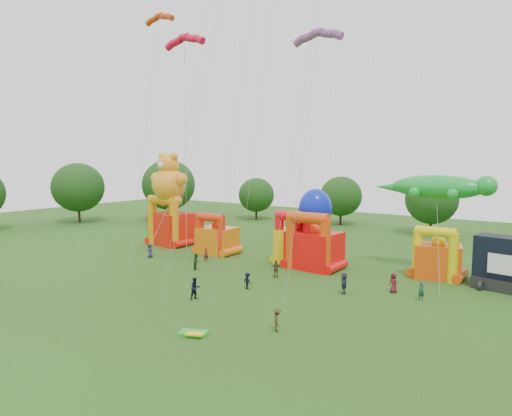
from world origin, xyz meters
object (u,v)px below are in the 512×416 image
Objects in this scene: bouncy_castle_2 at (298,243)px; octopus_kite at (315,213)px; gecko_kite at (438,225)px; spectator_4 at (276,269)px; spectator_0 at (150,251)px; teddy_bear_kite at (163,208)px; bouncy_castle_0 at (170,226)px.

octopus_kite is at bearing 31.60° from bouncy_castle_2.
gecko_kite is 13.55m from octopus_kite.
bouncy_castle_2 is at bearing -111.99° from spectator_4.
octopus_kite reaches higher than spectator_4.
spectator_0 is (-18.24, -8.95, -5.07)m from octopus_kite.
octopus_kite is 5.02× the size of spectator_0.
spectator_4 is at bearing -78.20° from bouncy_castle_2.
gecko_kite is (34.27, 4.87, -0.03)m from teddy_bear_kite.
bouncy_castle_2 is 18.44m from spectator_0.
spectator_0 is at bearing -61.58° from teddy_bear_kite.
bouncy_castle_0 is at bearing -177.00° from gecko_kite.
spectator_0 is (-16.58, -7.93, -1.51)m from bouncy_castle_2.
teddy_bear_kite reaches higher than spectator_0.
teddy_bear_kite reaches higher than gecko_kite.
bouncy_castle_2 is (20.86, 0.34, -0.30)m from bouncy_castle_0.
bouncy_castle_0 is 8.90m from spectator_0.
bouncy_castle_2 is 3.37× the size of spectator_4.
bouncy_castle_0 is 3.82× the size of spectator_4.
gecko_kite reaches higher than spectator_4.
bouncy_castle_0 is 1.13× the size of bouncy_castle_2.
octopus_kite is (1.67, 1.03, 3.56)m from bouncy_castle_2.
teddy_bear_kite is 7.08m from spectator_0.
bouncy_castle_2 is 19.63m from teddy_bear_kite.
gecko_kite reaches higher than spectator_0.
bouncy_castle_2 is at bearing -148.40° from octopus_kite.
teddy_bear_kite is 21.19m from octopus_kite.
teddy_bear_kite is 21.38m from spectator_4.
teddy_bear_kite is at bearing 122.48° from spectator_0.
spectator_4 is at bearing -16.55° from bouncy_castle_0.
spectator_0 is at bearing -30.76° from spectator_4.
spectator_0 is (-31.78, -9.48, -4.73)m from gecko_kite.
spectator_4 is (22.32, -6.63, -1.76)m from bouncy_castle_0.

